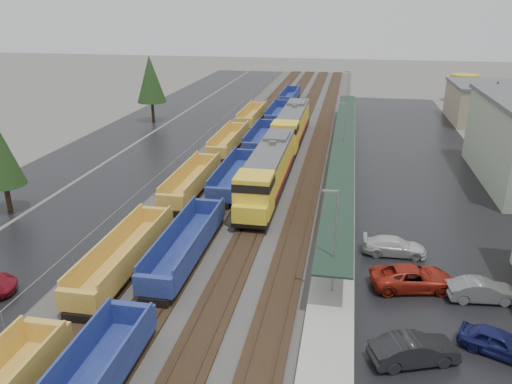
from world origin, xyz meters
TOP-DOWN VIEW (x-y plane):
  - ballast_strip at (0.00, 60.00)m, footprint 20.00×160.00m
  - trackbed at (-0.00, 60.00)m, footprint 14.60×160.00m
  - west_parking_lot at (-15.00, 60.00)m, footprint 10.00×160.00m
  - west_road at (-25.00, 60.00)m, footprint 9.00×160.00m
  - east_commuter_lot at (19.00, 50.00)m, footprint 16.00×100.00m
  - station_platform at (9.50, 50.01)m, footprint 3.00×80.00m
  - chainlink_fence at (-9.50, 58.44)m, footprint 0.08×160.04m
  - distant_hills at (44.79, 210.68)m, footprint 301.00×140.00m
  - tree_west_near at (-22.00, 30.00)m, footprint 3.96×3.96m
  - tree_west_far at (-23.00, 70.00)m, footprint 4.84×4.84m
  - tree_east at (28.00, 58.00)m, footprint 4.40×4.40m
  - locomotive_lead at (2.00, 38.88)m, footprint 3.32×21.85m
  - locomotive_trail at (2.00, 59.88)m, footprint 3.32×21.85m
  - well_string_yellow at (-6.00, 29.63)m, footprint 2.75×98.44m
  - well_string_blue at (-2.00, 40.73)m, footprint 2.76×116.10m
  - storage_tank at (32.51, 99.00)m, footprint 5.50×5.50m
  - parked_car_east_a at (14.30, 14.46)m, footprint 3.37×5.28m
  - parked_car_east_b at (15.05, 22.57)m, footprint 3.86×6.31m
  - parked_car_east_c at (14.15, 27.54)m, footprint 2.11×5.03m
  - parked_car_east_d at (19.15, 16.12)m, footprint 3.43×4.70m
  - parked_car_east_e at (19.48, 21.78)m, footprint 2.10×4.74m

SIDE VIEW (x-z plane):
  - distant_hills at x=44.79m, z-range -12.60..12.60m
  - west_parking_lot at x=-15.00m, z-range 0.00..0.02m
  - west_road at x=-25.00m, z-range 0.00..0.02m
  - east_commuter_lot at x=19.00m, z-range 0.00..0.02m
  - ballast_strip at x=0.00m, z-range 0.00..0.08m
  - trackbed at x=0.00m, z-range 0.05..0.27m
  - parked_car_east_c at x=14.15m, z-range 0.00..1.45m
  - station_platform at x=9.50m, z-range -3.27..4.73m
  - parked_car_east_d at x=19.15m, z-range 0.00..1.49m
  - parked_car_east_e at x=19.48m, z-range 0.00..1.51m
  - parked_car_east_b at x=15.05m, z-range 0.00..1.63m
  - parked_car_east_a at x=14.30m, z-range 0.00..1.64m
  - well_string_yellow at x=-6.00m, z-range -0.02..2.42m
  - well_string_blue at x=-2.00m, z-range -0.02..2.43m
  - chainlink_fence at x=-9.50m, z-range 0.60..2.62m
  - locomotive_lead at x=2.00m, z-range 0.13..5.08m
  - locomotive_trail at x=2.00m, z-range 0.13..5.08m
  - storage_tank at x=32.51m, z-range 0.00..5.50m
  - tree_west_near at x=-22.00m, z-range 1.32..10.32m
  - tree_east at x=28.00m, z-range 1.47..11.47m
  - tree_west_far at x=-23.00m, z-range 1.62..12.62m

